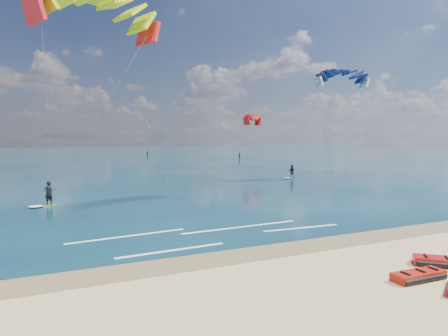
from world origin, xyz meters
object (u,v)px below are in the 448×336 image
(kitesurfer_main, at_px, (71,98))
(packed_kite_mid, at_px, (443,266))
(kitesurfer_far, at_px, (319,117))
(packed_kite_left, at_px, (418,280))

(kitesurfer_main, bearing_deg, packed_kite_mid, -99.08)
(kitesurfer_main, distance_m, kitesurfer_far, 34.32)
(packed_kite_left, height_order, kitesurfer_main, kitesurfer_main)
(kitesurfer_far, bearing_deg, packed_kite_mid, -115.91)
(kitesurfer_main, xyz_separation_m, kitesurfer_far, (32.05, 12.28, -0.16))
(packed_kite_mid, relative_size, kitesurfer_main, 0.16)
(packed_kite_mid, height_order, kitesurfer_far, kitesurfer_far)
(kitesurfer_main, bearing_deg, kitesurfer_far, -22.86)
(packed_kite_left, relative_size, packed_kite_mid, 0.95)
(packed_kite_left, bearing_deg, kitesurfer_main, 120.91)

